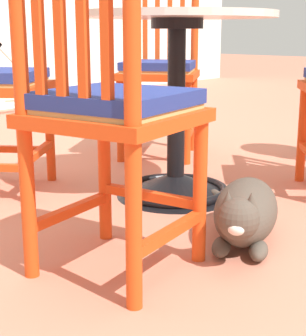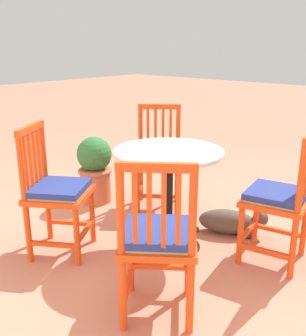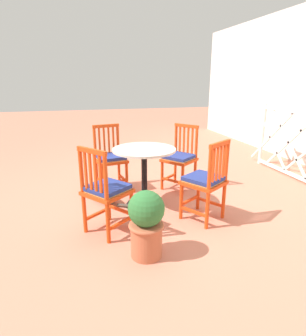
% 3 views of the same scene
% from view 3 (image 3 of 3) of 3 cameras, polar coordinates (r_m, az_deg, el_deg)
% --- Properties ---
extents(ground_plane, '(24.00, 24.00, 0.00)m').
position_cam_3_polar(ground_plane, '(3.72, -3.71, -6.84)').
color(ground_plane, '#C6755B').
extents(cafe_table, '(0.76, 0.76, 0.73)m').
position_cam_3_polar(cafe_table, '(3.53, -1.72, -3.14)').
color(cafe_table, black).
rests_on(cafe_table, ground_plane).
extents(orange_chair_by_planter, '(0.55, 0.55, 0.91)m').
position_cam_3_polar(orange_chair_by_planter, '(3.18, 10.38, -2.69)').
color(orange_chair_by_planter, '#D64214').
rests_on(orange_chair_by_planter, ground_plane).
extents(orange_chair_at_corner, '(0.56, 0.56, 0.91)m').
position_cam_3_polar(orange_chair_at_corner, '(4.05, 5.40, 1.90)').
color(orange_chair_at_corner, '#D64214').
rests_on(orange_chair_at_corner, ground_plane).
extents(orange_chair_facing_out, '(0.46, 0.46, 0.91)m').
position_cam_3_polar(orange_chair_facing_out, '(4.06, -8.52, 1.82)').
color(orange_chair_facing_out, '#D64214').
rests_on(orange_chair_facing_out, ground_plane).
extents(orange_chair_tucked_in, '(0.56, 0.56, 0.91)m').
position_cam_3_polar(orange_chair_tucked_in, '(2.90, -9.42, -4.60)').
color(orange_chair_tucked_in, '#D64214').
rests_on(orange_chair_tucked_in, ground_plane).
extents(tabby_cat, '(0.59, 0.53, 0.23)m').
position_cam_3_polar(tabby_cat, '(3.76, -9.88, -5.20)').
color(tabby_cat, '#4C4238').
rests_on(tabby_cat, ground_plane).
extents(terracotta_planter, '(0.32, 0.32, 0.62)m').
position_cam_3_polar(terracotta_planter, '(2.52, -1.33, -10.82)').
color(terracotta_planter, '#B25B3D').
rests_on(terracotta_planter, ground_plane).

